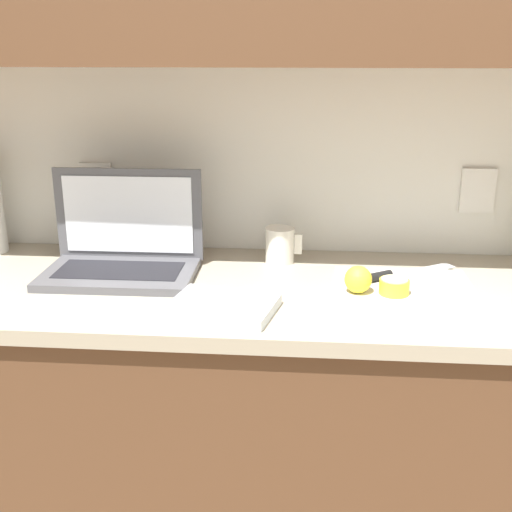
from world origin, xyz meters
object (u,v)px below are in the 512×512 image
knife (387,276)px  lemon_half_cut (394,286)px  cutting_board (404,288)px  measuring_cup (280,245)px  laptop (123,249)px  lemon_whole_beside (358,279)px

knife → lemon_half_cut: (0.01, -0.10, 0.01)m
cutting_board → knife: size_ratio=1.17×
cutting_board → measuring_cup: measuring_cup is taller
laptop → cutting_board: (0.69, -0.07, -0.06)m
lemon_whole_beside → knife: bearing=51.2°
laptop → lemon_half_cut: 0.67m
cutting_board → knife: 0.06m
lemon_whole_beside → measuring_cup: (-0.19, 0.23, 0.01)m
laptop → cutting_board: 0.70m
laptop → cutting_board: size_ratio=1.20×
cutting_board → measuring_cup: (-0.30, 0.18, 0.04)m
lemon_half_cut → knife: bearing=93.4°
cutting_board → measuring_cup: 0.35m
knife → measuring_cup: (-0.27, 0.13, 0.03)m
lemon_half_cut → cutting_board: bearing=58.5°
laptop → cutting_board: bearing=-6.1°
cutting_board → lemon_whole_beside: lemon_whole_beside is taller
measuring_cup → lemon_half_cut: bearing=-40.0°
lemon_whole_beside → measuring_cup: 0.29m
cutting_board → lemon_half_cut: size_ratio=4.66×
knife → measuring_cup: bearing=120.8°
measuring_cup → cutting_board: bearing=-30.5°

